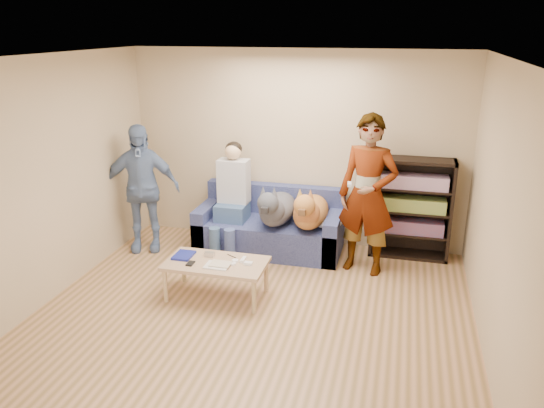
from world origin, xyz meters
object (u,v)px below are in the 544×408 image
(camera_silver, at_px, (210,254))
(bookshelf, at_px, (411,206))
(notebook_blue, at_px, (184,255))
(dog_tan, at_px, (310,211))
(person_standing_right, at_px, (368,195))
(dog_gray, at_px, (276,208))
(coffee_table, at_px, (216,266))
(person_seated, at_px, (232,194))
(person_standing_left, at_px, (141,188))
(sofa, at_px, (270,229))

(camera_silver, relative_size, bookshelf, 0.08)
(notebook_blue, height_order, dog_tan, dog_tan)
(person_standing_right, relative_size, dog_gray, 1.53)
(coffee_table, xyz_separation_m, bookshelf, (2.04, 1.67, 0.31))
(person_seated, bearing_deg, dog_tan, -3.20)
(coffee_table, bearing_deg, person_standing_right, 35.62)
(dog_tan, bearing_deg, bookshelf, 18.69)
(person_seated, distance_m, bookshelf, 2.32)
(coffee_table, height_order, bookshelf, bookshelf)
(person_standing_left, xyz_separation_m, dog_gray, (1.76, 0.22, -0.20))
(person_standing_right, distance_m, bookshelf, 0.83)
(person_standing_right, distance_m, dog_gray, 1.21)
(bookshelf, bearing_deg, dog_tan, -161.31)
(bookshelf, bearing_deg, sofa, -172.60)
(camera_silver, bearing_deg, person_standing_right, 30.58)
(person_standing_right, height_order, person_seated, person_standing_right)
(sofa, relative_size, dog_gray, 1.51)
(dog_tan, xyz_separation_m, bookshelf, (1.24, 0.42, 0.03))
(camera_silver, distance_m, dog_gray, 1.25)
(camera_silver, height_order, dog_tan, dog_tan)
(dog_tan, bearing_deg, sofa, 161.72)
(notebook_blue, height_order, person_seated, person_seated)
(dog_gray, bearing_deg, person_seated, 174.22)
(person_seated, xyz_separation_m, bookshelf, (2.29, 0.36, -0.09))
(person_standing_left, relative_size, coffee_table, 1.54)
(camera_silver, distance_m, coffee_table, 0.18)
(person_standing_right, xyz_separation_m, coffee_table, (-1.52, -1.09, -0.59))
(bookshelf, bearing_deg, person_standing_right, -131.78)
(camera_silver, relative_size, coffee_table, 0.10)
(person_standing_left, bearing_deg, dog_tan, -12.43)
(camera_silver, relative_size, dog_gray, 0.09)
(person_seated, height_order, dog_tan, person_seated)
(notebook_blue, bearing_deg, person_standing_right, 28.42)
(notebook_blue, xyz_separation_m, sofa, (0.64, 1.39, -0.15))
(notebook_blue, bearing_deg, person_seated, 83.07)
(person_standing_left, height_order, person_seated, person_standing_left)
(bookshelf, bearing_deg, dog_gray, -165.86)
(sofa, relative_size, coffee_table, 1.73)
(dog_tan, xyz_separation_m, coffee_table, (-0.80, -1.25, -0.27))
(person_seated, bearing_deg, bookshelf, 8.95)
(coffee_table, bearing_deg, person_standing_left, 143.54)
(camera_silver, relative_size, sofa, 0.06)
(person_standing_right, distance_m, person_seated, 1.79)
(sofa, bearing_deg, dog_tan, -18.28)
(person_standing_right, distance_m, coffee_table, 1.96)
(person_seated, bearing_deg, person_standing_left, -166.31)
(person_seated, bearing_deg, notebook_blue, -96.93)
(person_standing_left, relative_size, person_seated, 1.16)
(sofa, bearing_deg, person_standing_right, -15.35)
(notebook_blue, relative_size, camera_silver, 2.36)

